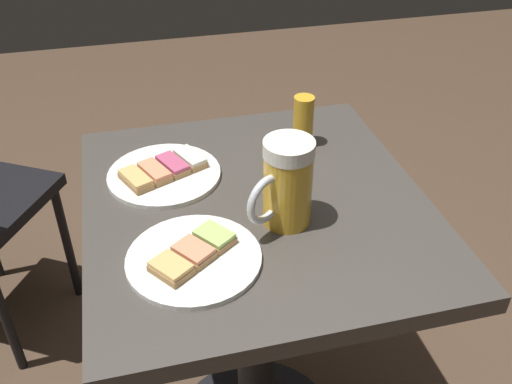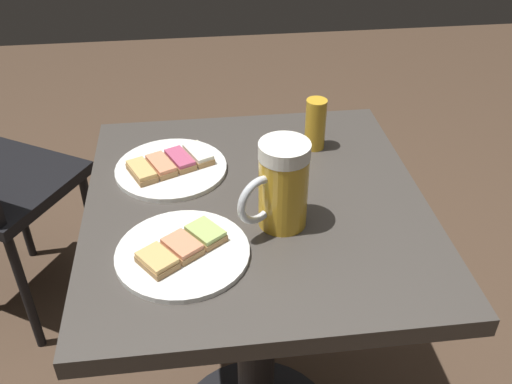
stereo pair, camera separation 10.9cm
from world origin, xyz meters
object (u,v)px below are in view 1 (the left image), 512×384
Objects in this scene: beer_glass_small at (303,121)px; plate_near at (194,257)px; plate_far at (164,173)px; beer_mug at (286,184)px.

plate_near is at bearing 137.76° from beer_glass_small.
plate_near is 0.27m from plate_far.
plate_far is at bearing 100.34° from beer_glass_small.
plate_near is 0.44m from beer_glass_small.
plate_far is at bearing 4.03° from plate_near.
beer_glass_small reaches higher than plate_near.
beer_glass_small is at bearing -24.28° from beer_mug.
beer_mug reaches higher than plate_near.
beer_mug is 0.28m from beer_glass_small.
beer_glass_small is (0.26, -0.12, -0.03)m from beer_mug.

